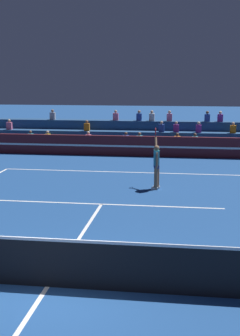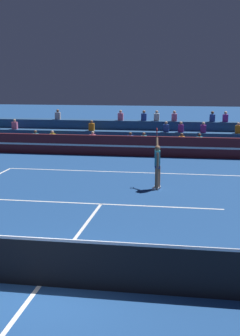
{
  "view_description": "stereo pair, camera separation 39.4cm",
  "coord_description": "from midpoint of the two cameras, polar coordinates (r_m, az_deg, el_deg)",
  "views": [
    {
      "loc": [
        2.73,
        -8.76,
        4.31
      ],
      "look_at": [
        0.51,
        7.33,
        1.1
      ],
      "focal_mm": 50.0,
      "sensor_mm": 36.0,
      "label": 1
    },
    {
      "loc": [
        3.12,
        -8.7,
        4.31
      ],
      "look_at": [
        0.51,
        7.33,
        1.1
      ],
      "focal_mm": 50.0,
      "sensor_mm": 36.0,
      "label": 2
    }
  ],
  "objects": [
    {
      "name": "sponsor_banner_wall",
      "position": [
        25.51,
        1.18,
        2.7
      ],
      "size": [
        18.0,
        0.26,
        1.1
      ],
      "color": "#51191E",
      "rests_on": "ground"
    },
    {
      "name": "ground_plane",
      "position": [
        10.17,
        -9.95,
        -14.07
      ],
      "size": [
        120.0,
        120.0,
        0.0
      ],
      "primitive_type": "plane",
      "color": "navy"
    },
    {
      "name": "tennis_ball",
      "position": [
        11.39,
        3.47,
        -10.88
      ],
      "size": [
        0.07,
        0.07,
        0.07
      ],
      "primitive_type": "sphere",
      "color": "#C6DB33",
      "rests_on": "ground"
    },
    {
      "name": "court_lines",
      "position": [
        10.16,
        -9.96,
        -14.05
      ],
      "size": [
        11.1,
        23.9,
        0.01
      ],
      "color": "white",
      "rests_on": "ground"
    },
    {
      "name": "bleacher_stand",
      "position": [
        27.99,
        1.78,
        3.66
      ],
      "size": [
        20.52,
        2.85,
        2.28
      ],
      "color": "navy",
      "rests_on": "ground"
    },
    {
      "name": "tennis_player",
      "position": [
        17.99,
        3.84,
        0.5
      ],
      "size": [
        0.32,
        1.26,
        2.36
      ],
      "color": "brown",
      "rests_on": "ground"
    },
    {
      "name": "tennis_net",
      "position": [
        9.95,
        -10.06,
        -11.23
      ],
      "size": [
        12.0,
        0.1,
        1.1
      ],
      "color": "#2D6B38",
      "rests_on": "ground"
    }
  ]
}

